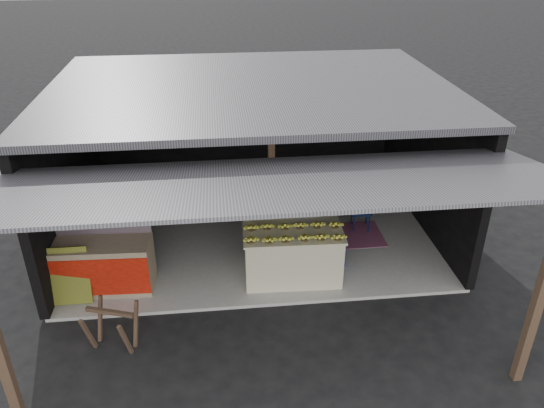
{
  "coord_description": "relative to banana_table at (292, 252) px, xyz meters",
  "views": [
    {
      "loc": [
        -0.65,
        -6.84,
        5.61
      ],
      "look_at": [
        0.27,
        1.52,
        1.1
      ],
      "focal_mm": 35.0,
      "sensor_mm": 36.0,
      "label": 1
    }
  ],
  "objects": [
    {
      "name": "green_signboard",
      "position": [
        -3.69,
        -0.33,
        0.02
      ],
      "size": [
        0.66,
        0.26,
        0.97
      ],
      "primitive_type": "cube",
      "rotation": [
        -0.22,
        0.0,
        0.0
      ],
      "color": "black",
      "rests_on": "concrete_slab"
    },
    {
      "name": "ground",
      "position": [
        -0.54,
        -0.77,
        -0.53
      ],
      "size": [
        80.0,
        80.0,
        0.0
      ],
      "primitive_type": "plane",
      "color": "black",
      "rests_on": "ground"
    },
    {
      "name": "magenta_rug",
      "position": [
        1.23,
        1.19,
        -0.47
      ],
      "size": [
        1.5,
        1.01,
        0.01
      ],
      "primitive_type": "cube",
      "rotation": [
        0.0,
        0.0,
        -0.0
      ],
      "color": "maroon",
      "rests_on": "concrete_slab"
    },
    {
      "name": "concrete_slab",
      "position": [
        -0.54,
        1.73,
        -0.5
      ],
      "size": [
        7.0,
        5.0,
        0.06
      ],
      "primitive_type": "cube",
      "color": "gray",
      "rests_on": "ground"
    },
    {
      "name": "water_barrel",
      "position": [
        0.83,
        0.22,
        -0.19
      ],
      "size": [
        0.38,
        0.38,
        0.55
      ],
      "primitive_type": "cylinder",
      "color": "navy",
      "rests_on": "concrete_slab"
    },
    {
      "name": "banana_pile",
      "position": [
        0.0,
        0.0,
        0.56
      ],
      "size": [
        1.6,
        1.0,
        0.19
      ],
      "primitive_type": null,
      "rotation": [
        0.0,
        0.0,
        -0.04
      ],
      "color": "yellow",
      "rests_on": "banana_table"
    },
    {
      "name": "plastic_chair",
      "position": [
        1.62,
        1.51,
        0.0
      ],
      "size": [
        0.42,
        0.42,
        0.81
      ],
      "rotation": [
        0.0,
        0.0,
        -0.12
      ],
      "color": "#0A1539",
      "rests_on": "concrete_slab"
    },
    {
      "name": "neighbor_stall",
      "position": [
        -3.18,
        0.0,
        0.02
      ],
      "size": [
        1.61,
        0.78,
        1.63
      ],
      "rotation": [
        0.0,
        0.0,
        -0.04
      ],
      "color": "#998466",
      "rests_on": "concrete_slab"
    },
    {
      "name": "shophouse",
      "position": [
        -0.54,
        2.04,
        1.57
      ],
      "size": [
        7.4,
        7.29,
        3.02
      ],
      "color": "black",
      "rests_on": "ground"
    },
    {
      "name": "banana_table",
      "position": [
        0.0,
        0.0,
        0.0
      ],
      "size": [
        1.73,
        1.1,
        0.94
      ],
      "rotation": [
        0.0,
        0.0,
        -0.04
      ],
      "color": "beige",
      "rests_on": "concrete_slab"
    },
    {
      "name": "white_crate",
      "position": [
        0.06,
        0.83,
        0.05
      ],
      "size": [
        0.99,
        0.71,
        1.05
      ],
      "rotation": [
        0.0,
        0.0,
        0.08
      ],
      "color": "white",
      "rests_on": "concrete_slab"
    },
    {
      "name": "sawhorse",
      "position": [
        -2.85,
        -1.46,
        -0.09
      ],
      "size": [
        0.79,
        0.78,
        0.7
      ],
      "rotation": [
        0.0,
        0.0,
        -0.32
      ],
      "color": "#4A3325",
      "rests_on": "ground"
    },
    {
      "name": "picture_frames",
      "position": [
        -0.71,
        4.12,
        1.4
      ],
      "size": [
        1.62,
        0.04,
        0.46
      ],
      "color": "black",
      "rests_on": "shophouse"
    }
  ]
}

